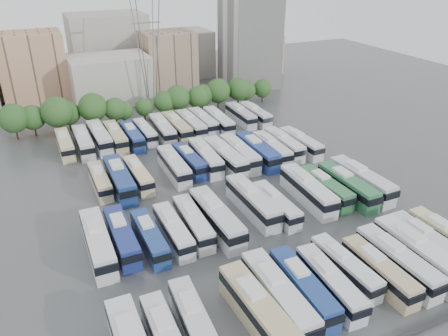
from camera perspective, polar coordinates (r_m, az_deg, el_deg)
name	(u,v)px	position (r m, az deg, el deg)	size (l,w,h in m)	color
ground	(228,201)	(70.86, 0.50, -4.30)	(220.00, 220.00, 0.00)	#424447
tree_line	(144,103)	(104.97, -10.43, 8.40)	(65.72, 7.67, 8.49)	black
city_buildings	(96,63)	(131.36, -16.38, 13.00)	(102.00, 35.00, 20.00)	#9E998E
apartment_tower	(250,41)	(130.04, 3.38, 16.17)	(14.00, 14.00, 26.00)	silver
electricity_pylon	(147,33)	(110.11, -10.06, 16.93)	(9.00, 6.91, 33.83)	slate
bus_r0_s2	(195,323)	(48.01, -3.87, -19.56)	(3.12, 11.77, 3.66)	silver
bus_r0_s4	(258,311)	(48.88, 4.50, -18.10)	(3.46, 13.46, 4.19)	#C2B485
bus_r0_s5	(278,295)	(50.77, 7.09, -16.19)	(3.14, 13.39, 4.19)	silver
bus_r0_s6	(303,287)	(52.47, 10.26, -15.07)	(3.17, 12.20, 3.80)	navy
bus_r0_s7	(330,283)	(53.79, 13.64, -14.33)	(3.13, 11.76, 3.65)	silver
bus_r0_s8	(345,267)	(56.60, 15.54, -12.35)	(2.82, 11.16, 3.48)	silver
bus_r0_s9	(379,271)	(57.12, 19.61, -12.53)	(2.60, 11.60, 3.63)	tan
bus_r0_s10	(398,261)	(59.13, 21.73, -11.24)	(2.91, 12.69, 3.97)	silver
bus_r0_s11	(418,253)	(61.27, 24.02, -10.12)	(3.11, 13.57, 4.25)	silver
bus_r0_s12	(426,241)	(64.49, 24.86, -8.70)	(2.52, 11.49, 3.60)	silver
bus_r0_s13	(446,237)	(66.55, 27.05, -8.03)	(2.71, 11.72, 3.67)	beige
bus_r1_s0	(98,243)	(60.33, -16.14, -9.34)	(3.01, 13.19, 4.13)	silver
bus_r1_s1	(122,236)	(61.03, -13.23, -8.66)	(2.68, 12.17, 3.82)	navy
bus_r1_s2	(150,237)	(60.31, -9.68, -8.91)	(2.58, 11.26, 3.52)	navy
bus_r1_s3	(173,230)	(61.19, -6.64, -8.09)	(2.57, 11.36, 3.56)	silver
bus_r1_s4	(193,222)	(62.45, -4.04, -7.10)	(2.89, 11.78, 3.68)	silver
bus_r1_s5	(217,218)	(62.76, -0.97, -6.51)	(3.30, 13.76, 4.30)	silver
bus_r1_s7	(252,202)	(66.82, 3.74, -4.39)	(3.06, 13.33, 4.17)	silver
bus_r1_s8	(276,205)	(66.94, 6.81, -4.78)	(2.50, 11.36, 3.56)	silver
bus_r1_s10	(308,190)	(70.97, 10.91, -2.85)	(3.57, 13.56, 4.22)	silver
bus_r1_s11	(325,188)	(72.70, 13.07, -2.53)	(2.73, 12.05, 3.77)	#2E6D3E
bus_r1_s12	(347,186)	(73.85, 15.82, -2.26)	(2.85, 13.00, 4.08)	#2F6F45
bus_r1_s13	(361,180)	(76.15, 17.51, -1.51)	(3.31, 13.68, 4.27)	silver
bus_r2_s1	(100,181)	(76.20, -15.89, -1.62)	(2.39, 10.83, 3.40)	#CEBA8D
bus_r2_s2	(120,179)	(75.12, -13.48, -1.37)	(3.02, 13.59, 4.26)	navy
bus_r2_s3	(138,175)	(76.50, -11.18, -0.88)	(2.89, 11.46, 3.57)	beige
bus_r2_s5	(174,165)	(78.40, -6.57, 0.33)	(2.90, 12.56, 3.93)	silver
bus_r2_s6	(189,161)	(80.30, -4.54, 0.98)	(3.03, 11.74, 3.65)	navy
bus_r2_s7	(206,157)	(81.09, -2.43, 1.44)	(3.33, 12.86, 4.00)	silver
bus_r2_s8	(225,157)	(80.80, 0.13, 1.47)	(3.46, 13.66, 4.25)	silver
bus_r2_s9	(240,153)	(82.57, 2.05, 1.96)	(3.02, 13.06, 4.09)	silver
bus_r2_s10	(257,151)	(83.42, 4.35, 2.20)	(2.94, 13.31, 4.17)	navy
bus_r2_s11	(272,149)	(85.21, 6.25, 2.53)	(3.01, 12.30, 3.84)	silver
bus_r2_s12	(284,144)	(87.59, 7.83, 3.13)	(2.80, 12.27, 3.84)	silver
bus_r2_s13	(301,143)	(88.72, 9.98, 3.25)	(3.08, 12.06, 3.76)	silver
bus_r3_s0	(65,144)	(92.49, -20.07, 2.95)	(2.64, 11.80, 3.70)	beige
bus_r3_s1	(83,142)	(92.00, -17.90, 3.26)	(2.78, 12.63, 3.96)	silver
bus_r3_s2	(100,137)	(93.38, -15.95, 3.93)	(3.29, 13.23, 4.12)	silver
bus_r3_s3	(116,136)	(93.04, -13.98, 4.01)	(2.81, 12.41, 3.89)	tan
bus_r3_s4	(132,136)	(92.73, -11.89, 4.10)	(2.71, 11.76, 3.68)	navy
bus_r3_s5	(145,132)	(94.67, -10.26, 4.65)	(2.65, 11.10, 3.47)	silver
bus_r3_s6	(163,129)	(94.85, -8.04, 5.05)	(3.19, 12.96, 4.04)	silver
bus_r3_s7	(177,127)	(95.73, -6.21, 5.37)	(3.04, 13.03, 4.07)	tan
bus_r3_s8	(191,124)	(96.83, -4.36, 5.69)	(2.98, 12.86, 4.02)	silver
bus_r3_s9	(203,121)	(98.70, -2.74, 6.09)	(2.78, 12.26, 3.84)	silver
bus_r3_s10	(218,121)	(98.74, -0.73, 6.17)	(3.02, 12.77, 3.99)	silver
bus_r3_s12	(241,115)	(102.73, 2.20, 6.91)	(2.68, 12.01, 3.76)	silver
bus_r3_s13	(255,114)	(103.52, 4.10, 7.02)	(2.77, 11.98, 3.75)	silver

